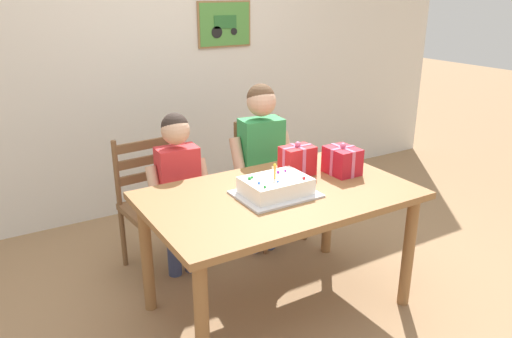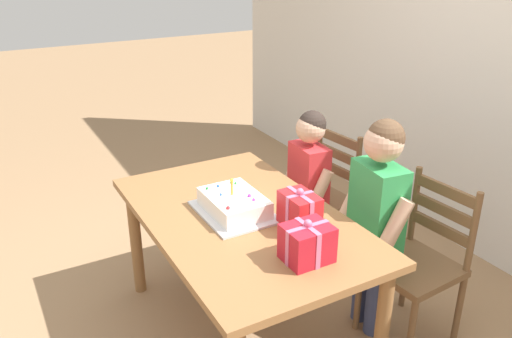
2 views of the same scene
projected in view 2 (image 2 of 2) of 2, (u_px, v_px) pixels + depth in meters
The scene contains 10 objects.
ground_plane at pixel (243, 333), 2.99m from camera, with size 20.00×20.00×0.00m, color #997551.
back_wall at pixel (502, 71), 3.31m from camera, with size 6.40×0.11×2.60m.
dining_table at pixel (242, 231), 2.72m from camera, with size 1.52×0.92×0.76m.
birthday_cake at pixel (234, 204), 2.69m from camera, with size 0.44×0.34×0.19m.
gift_box_red_large at pixel (299, 211), 2.53m from camera, with size 0.21×0.15×0.22m.
gift_box_beside_cake at pixel (307, 243), 2.28m from camera, with size 0.17×0.21×0.20m.
chair_left at pixel (319, 197), 3.54m from camera, with size 0.46×0.46×0.92m.
chair_right at pixel (419, 262), 2.81m from camera, with size 0.45×0.45×0.92m.
child_older at pixel (377, 208), 2.75m from camera, with size 0.47×0.28×1.25m.
child_younger at pixel (308, 179), 3.29m from camera, with size 0.41×0.24×1.13m.
Camera 2 is at (2.11, -1.10, 2.04)m, focal length 36.76 mm.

